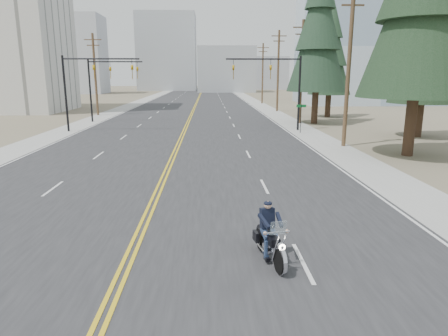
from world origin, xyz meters
TOP-DOWN VIEW (x-y plane):
  - road at (0.00, 70.00)m, footprint 20.00×200.00m
  - sidewalk_left at (-11.50, 70.00)m, footprint 3.00×200.00m
  - sidewalk_right at (11.50, 70.00)m, footprint 3.00×200.00m
  - traffic_mast_left at (-8.98, 32.00)m, footprint 7.10×0.26m
  - traffic_mast_right at (8.98, 32.00)m, footprint 7.10×0.26m
  - traffic_mast_far at (-9.31, 40.00)m, footprint 6.10×0.26m
  - street_sign at (10.80, 30.00)m, footprint 0.90×0.06m
  - utility_pole_b at (12.50, 23.00)m, footprint 2.20×0.30m
  - utility_pole_c at (12.50, 38.00)m, footprint 2.20×0.30m
  - utility_pole_d at (12.50, 53.00)m, footprint 2.20×0.30m
  - utility_pole_e at (12.50, 70.00)m, footprint 2.20×0.30m
  - utility_pole_left at (-12.50, 48.00)m, footprint 2.20×0.30m
  - glass_building at (32.00, 70.00)m, footprint 24.00×16.00m
  - haze_bldg_a at (-35.00, 115.00)m, footprint 14.00×12.00m
  - haze_bldg_b at (8.00, 125.00)m, footprint 18.00×14.00m
  - haze_bldg_c at (40.00, 110.00)m, footprint 16.00×12.00m
  - haze_bldg_d at (-12.00, 140.00)m, footprint 20.00×15.00m
  - haze_bldg_e at (25.00, 150.00)m, footprint 14.00×14.00m
  - haze_bldg_f at (-50.00, 130.00)m, footprint 12.00×12.00m
  - motorcyclist at (4.09, 4.20)m, footprint 1.34×2.34m
  - conifer_mid at (20.41, 27.37)m, footprint 5.48×5.48m
  - conifer_tall at (14.06, 37.58)m, footprint 6.34×6.34m
  - conifer_far at (17.59, 44.55)m, footprint 5.34×5.34m

SIDE VIEW (x-z plane):
  - road at x=0.00m, z-range 0.00..0.01m
  - sidewalk_left at x=-11.50m, z-range 0.00..0.01m
  - sidewalk_right at x=11.50m, z-range 0.00..0.01m
  - motorcyclist at x=4.09m, z-range 0.00..1.72m
  - street_sign at x=10.80m, z-range 0.49..3.12m
  - traffic_mast_far at x=-9.31m, z-range 1.37..8.37m
  - traffic_mast_left at x=-8.98m, z-range 1.44..8.44m
  - traffic_mast_right at x=8.98m, z-range 1.44..8.44m
  - utility_pole_left at x=-12.50m, z-range 0.23..10.73m
  - utility_pole_c at x=12.50m, z-range 0.23..11.23m
  - utility_pole_e at x=12.50m, z-range 0.23..11.23m
  - utility_pole_b at x=12.50m, z-range 0.23..11.73m
  - utility_pole_d at x=12.50m, z-range 0.23..11.73m
  - haze_bldg_e at x=25.00m, z-range 0.00..12.00m
  - haze_bldg_b at x=8.00m, z-range 0.00..14.00m
  - haze_bldg_f at x=-50.00m, z-range 0.00..16.00m
  - conifer_far at x=17.59m, z-range 1.05..15.36m
  - conifer_mid at x=20.41m, z-range 1.08..15.69m
  - haze_bldg_c at x=40.00m, z-range 0.00..18.00m
  - glass_building at x=32.00m, z-range 0.00..20.00m
  - conifer_tall at x=14.06m, z-range 1.31..18.93m
  - haze_bldg_a at x=-35.00m, z-range 0.00..22.00m
  - haze_bldg_d at x=-12.00m, z-range 0.00..26.00m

